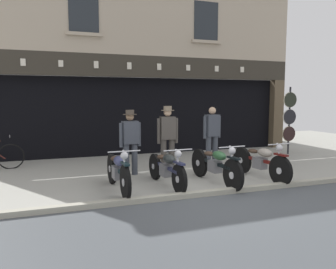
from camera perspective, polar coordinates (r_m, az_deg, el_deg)
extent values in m
cube|color=#A09F95|center=(11.25, -3.92, -3.76)|extent=(23.17, 10.00, 0.08)
cube|color=#A6A392|center=(6.75, 7.62, -10.15)|extent=(23.17, 0.16, 0.18)
cube|color=black|center=(13.32, -6.64, 3.57)|extent=(10.28, 4.00, 2.60)
cube|color=brown|center=(13.70, 18.01, 3.38)|extent=(0.44, 0.36, 2.60)
cube|color=#23282D|center=(11.62, -4.71, 3.85)|extent=(9.83, 0.03, 2.18)
cube|color=#322D25|center=(11.24, -4.21, 11.53)|extent=(11.17, 0.24, 0.70)
cube|color=silver|center=(10.73, -23.61, 11.29)|extent=(0.14, 0.03, 0.21)
cube|color=silver|center=(10.71, -17.91, 11.52)|extent=(0.14, 0.03, 0.19)
cube|color=silver|center=(10.80, -12.22, 11.63)|extent=(0.14, 0.03, 0.22)
cube|color=silver|center=(10.99, -6.66, 11.63)|extent=(0.14, 0.03, 0.22)
cube|color=silver|center=(11.26, -1.53, 11.54)|extent=(0.14, 0.03, 0.21)
cube|color=silver|center=(11.62, 3.48, 11.36)|extent=(0.14, 0.03, 0.19)
cube|color=silver|center=(12.09, 8.35, 11.11)|extent=(0.14, 0.03, 0.20)
cube|color=silver|center=(12.61, 12.60, 10.83)|extent=(0.14, 0.03, 0.19)
cube|color=#B5A48D|center=(11.58, -4.38, 19.41)|extent=(11.17, 0.40, 2.50)
cube|color=#23282D|center=(11.03, -14.27, 19.91)|extent=(0.90, 0.02, 1.30)
cube|color=#B5A48D|center=(10.85, -14.15, 16.37)|extent=(1.10, 0.12, 0.10)
cube|color=#23282D|center=(12.14, 6.57, 18.76)|extent=(0.90, 0.02, 1.30)
cube|color=#B5A48D|center=(11.98, 6.61, 15.53)|extent=(1.10, 0.12, 0.10)
cylinder|color=black|center=(6.35, -7.32, -8.14)|extent=(0.08, 0.67, 0.67)
cylinder|color=silver|center=(6.35, -7.32, -8.14)|extent=(0.10, 0.15, 0.15)
cylinder|color=black|center=(7.59, -9.63, -5.79)|extent=(0.09, 0.67, 0.67)
cylinder|color=silver|center=(7.59, -9.63, -5.79)|extent=(0.11, 0.15, 0.15)
cube|color=black|center=(6.94, -8.60, -5.90)|extent=(0.10, 1.20, 0.07)
cube|color=slate|center=(6.96, -8.59, -6.46)|extent=(0.21, 0.32, 0.26)
ellipsoid|color=#383D65|center=(6.75, -8.34, -4.51)|extent=(0.23, 0.46, 0.20)
ellipsoid|color=#38281E|center=(7.13, -9.02, -4.10)|extent=(0.21, 0.30, 0.10)
cube|color=black|center=(6.27, -7.36, -4.98)|extent=(0.11, 0.36, 0.04)
sphere|color=silver|center=(6.30, -7.51, -3.60)|extent=(0.15, 0.15, 0.15)
cylinder|color=silver|center=(6.29, -7.52, -2.88)|extent=(0.62, 0.04, 0.02)
cylinder|color=silver|center=(6.32, -7.44, -5.51)|extent=(0.04, 0.25, 0.62)
cylinder|color=black|center=(6.67, 1.94, -7.68)|extent=(0.11, 0.61, 0.61)
cylinder|color=silver|center=(6.67, 1.94, -7.68)|extent=(0.11, 0.14, 0.13)
cylinder|color=black|center=(7.88, -2.26, -5.51)|extent=(0.12, 0.61, 0.61)
cylinder|color=silver|center=(7.88, -2.26, -5.51)|extent=(0.12, 0.14, 0.13)
cube|color=#2A2D4E|center=(7.24, -0.34, -5.58)|extent=(0.15, 1.24, 0.07)
cube|color=slate|center=(7.26, -0.34, -6.12)|extent=(0.22, 0.33, 0.26)
ellipsoid|color=#252A2A|center=(7.06, 0.18, -4.24)|extent=(0.25, 0.47, 0.20)
ellipsoid|color=#38281E|center=(7.43, -1.07, -3.87)|extent=(0.22, 0.31, 0.10)
cube|color=#2A2D4E|center=(6.60, 1.95, -4.94)|extent=(0.12, 0.37, 0.04)
sphere|color=silver|center=(6.62, 1.74, -3.36)|extent=(0.15, 0.15, 0.15)
cylinder|color=silver|center=(6.61, 1.74, -2.68)|extent=(0.62, 0.06, 0.02)
cylinder|color=silver|center=(6.64, 1.80, -5.17)|extent=(0.05, 0.29, 0.60)
cylinder|color=black|center=(6.98, 11.11, -6.88)|extent=(0.11, 0.68, 0.68)
cylinder|color=silver|center=(6.98, 11.11, -6.88)|extent=(0.11, 0.15, 0.15)
cylinder|color=black|center=(8.18, 5.41, -4.86)|extent=(0.12, 0.68, 0.68)
cylinder|color=silver|center=(8.18, 5.41, -4.86)|extent=(0.12, 0.16, 0.15)
cube|color=black|center=(7.54, 8.05, -4.91)|extent=(0.15, 1.33, 0.07)
cube|color=slate|center=(7.56, 8.04, -5.43)|extent=(0.22, 0.33, 0.26)
ellipsoid|color=#27512E|center=(7.36, 8.77, -3.61)|extent=(0.25, 0.47, 0.20)
ellipsoid|color=#38281E|center=(7.73, 7.07, -3.26)|extent=(0.22, 0.31, 0.10)
cube|color=black|center=(6.90, 11.17, -3.98)|extent=(0.12, 0.37, 0.04)
sphere|color=silver|center=(6.93, 10.92, -2.75)|extent=(0.15, 0.15, 0.15)
cylinder|color=silver|center=(6.92, 10.93, -2.10)|extent=(0.62, 0.06, 0.02)
cylinder|color=silver|center=(6.95, 10.97, -4.49)|extent=(0.05, 0.24, 0.62)
cylinder|color=black|center=(7.70, 18.72, -5.90)|extent=(0.13, 0.67, 0.66)
cylinder|color=silver|center=(7.70, 18.72, -5.90)|extent=(0.11, 0.15, 0.15)
cylinder|color=black|center=(8.72, 12.58, -4.33)|extent=(0.14, 0.67, 0.66)
cylinder|color=silver|center=(8.72, 12.58, -4.33)|extent=(0.12, 0.16, 0.15)
cube|color=#551512|center=(8.17, 15.48, -4.25)|extent=(0.18, 1.25, 0.07)
cube|color=slate|center=(8.19, 15.47, -4.73)|extent=(0.23, 0.34, 0.26)
ellipsoid|color=gray|center=(8.02, 16.27, -3.02)|extent=(0.26, 0.48, 0.20)
ellipsoid|color=#38281E|center=(8.33, 14.43, -2.77)|extent=(0.23, 0.32, 0.10)
cube|color=#551512|center=(7.64, 18.82, -3.31)|extent=(0.13, 0.37, 0.04)
sphere|color=silver|center=(7.66, 18.55, -2.16)|extent=(0.15, 0.15, 0.15)
cylinder|color=silver|center=(7.65, 18.57, -1.57)|extent=(0.62, 0.08, 0.02)
cylinder|color=silver|center=(7.68, 18.59, -3.73)|extent=(0.06, 0.23, 0.62)
cylinder|color=#3D424C|center=(8.38, -5.76, -4.13)|extent=(0.15, 0.15, 0.81)
cylinder|color=#3D424C|center=(8.30, -7.17, -4.25)|extent=(0.15, 0.15, 0.81)
cube|color=#3D424C|center=(8.25, -6.52, 0.36)|extent=(0.41, 0.27, 0.56)
cube|color=silver|center=(8.35, -6.81, 0.89)|extent=(0.14, 0.04, 0.32)
cube|color=navy|center=(8.36, -6.84, 0.82)|extent=(0.05, 0.02, 0.29)
cylinder|color=#3D424C|center=(8.34, -5.01, 0.06)|extent=(0.09, 0.09, 0.59)
cylinder|color=#3D424C|center=(8.17, -8.05, -0.10)|extent=(0.09, 0.09, 0.59)
sphere|color=#9E7A5B|center=(8.22, -6.55, 3.07)|extent=(0.20, 0.20, 0.20)
cylinder|color=#4C4238|center=(8.21, -6.56, 3.45)|extent=(0.34, 0.34, 0.01)
cylinder|color=#4C4238|center=(8.21, -6.56, 3.83)|extent=(0.21, 0.21, 0.11)
cylinder|color=#47423D|center=(8.71, 0.64, -3.51)|extent=(0.15, 0.15, 0.87)
cylinder|color=#47423D|center=(8.65, -0.76, -3.58)|extent=(0.15, 0.15, 0.87)
cube|color=#47423D|center=(8.59, -0.06, 1.11)|extent=(0.39, 0.24, 0.59)
cube|color=silver|center=(8.69, -0.27, 1.64)|extent=(0.14, 0.03, 0.33)
cube|color=brown|center=(8.70, -0.29, 1.57)|extent=(0.05, 0.02, 0.31)
cylinder|color=#47423D|center=(8.66, 1.43, 0.68)|extent=(0.09, 0.09, 0.65)
cylinder|color=#47423D|center=(8.53, -1.58, 0.60)|extent=(0.09, 0.09, 0.65)
sphere|color=beige|center=(8.56, -0.06, 3.80)|extent=(0.20, 0.20, 0.20)
cylinder|color=#7F705B|center=(8.56, -0.06, 4.17)|extent=(0.34, 0.34, 0.01)
cylinder|color=#7F705B|center=(8.56, -0.06, 4.54)|extent=(0.21, 0.21, 0.11)
cylinder|color=#3D424C|center=(9.32, 8.06, -2.85)|extent=(0.15, 0.15, 0.89)
cylinder|color=#3D424C|center=(9.19, 6.95, -2.96)|extent=(0.15, 0.15, 0.89)
cube|color=#3D424C|center=(9.17, 7.57, 1.56)|extent=(0.41, 0.28, 0.59)
cube|color=silver|center=(9.26, 7.16, 2.05)|extent=(0.14, 0.04, 0.33)
cube|color=navy|center=(9.27, 7.11, 1.98)|extent=(0.05, 0.02, 0.31)
cylinder|color=#3D424C|center=(9.31, 8.74, 1.33)|extent=(0.09, 0.09, 0.60)
cylinder|color=#3D424C|center=(9.04, 6.36, 1.22)|extent=(0.09, 0.09, 0.60)
sphere|color=tan|center=(9.14, 7.61, 4.08)|extent=(0.20, 0.20, 0.20)
cylinder|color=#232328|center=(12.06, 20.07, 2.23)|extent=(0.06, 0.06, 2.29)
cylinder|color=#23281E|center=(12.02, 20.26, 5.61)|extent=(0.50, 0.03, 0.50)
torus|color=beige|center=(12.04, 20.21, 5.61)|extent=(0.53, 0.04, 0.53)
cylinder|color=black|center=(12.04, 20.15, 2.86)|extent=(0.50, 0.03, 0.50)
torus|color=silver|center=(12.05, 20.11, 2.86)|extent=(0.53, 0.04, 0.53)
cylinder|color=black|center=(12.08, 20.05, 0.11)|extent=(0.50, 0.03, 0.50)
torus|color=beige|center=(12.10, 20.00, 0.12)|extent=(0.53, 0.04, 0.53)
cube|color=silver|center=(11.08, -17.78, 4.32)|extent=(0.76, 0.02, 1.07)
cube|color=#511E19|center=(11.06, -17.85, 6.58)|extent=(0.76, 0.01, 0.20)
torus|color=black|center=(9.99, -25.37, -3.45)|extent=(0.70, 0.11, 0.70)
cylinder|color=silver|center=(9.92, -25.52, -0.25)|extent=(0.07, 0.50, 0.02)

